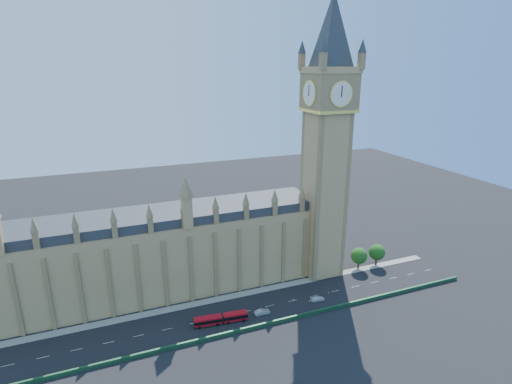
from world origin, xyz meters
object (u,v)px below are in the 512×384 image
object	(u,v)px
red_bus	(221,319)
car_white	(318,299)
car_grey	(234,317)
car_silver	(262,312)

from	to	relation	value
red_bus	car_white	distance (m)	32.39
red_bus	car_grey	xyz separation A→B (m)	(4.17, 0.55, -0.65)
car_silver	car_white	distance (m)	19.42
car_grey	car_white	world-z (taller)	car_grey
car_grey	car_silver	xyz separation A→B (m)	(8.80, -0.94, 0.04)
car_grey	car_white	bearing A→B (deg)	-98.45
car_white	car_silver	bearing A→B (deg)	93.16
red_bus	car_white	xyz separation A→B (m)	(32.39, -0.01, -0.72)
red_bus	car_silver	distance (m)	12.99
car_silver	car_white	size ratio (longest dim) A/B	1.02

